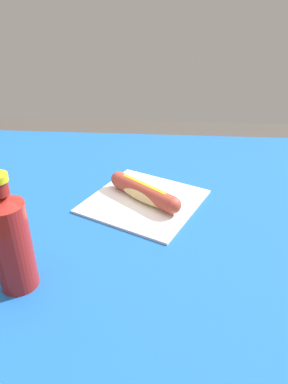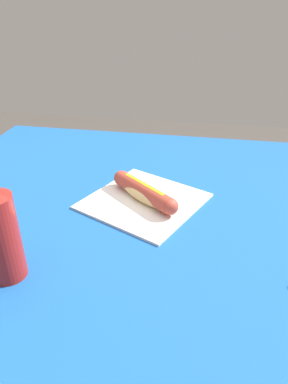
% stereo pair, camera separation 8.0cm
% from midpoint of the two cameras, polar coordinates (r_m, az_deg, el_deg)
% --- Properties ---
extents(ground_plane, '(6.00, 6.00, 0.00)m').
position_cam_midpoint_polar(ground_plane, '(1.47, 0.00, -28.59)').
color(ground_plane, '#47423D').
rests_on(ground_plane, ground).
extents(dining_table, '(1.16, 1.02, 0.77)m').
position_cam_midpoint_polar(dining_table, '(0.98, 0.00, -8.28)').
color(dining_table, brown).
rests_on(dining_table, ground).
extents(paper_wrapper, '(0.35, 0.35, 0.01)m').
position_cam_midpoint_polar(paper_wrapper, '(0.91, 2.52, -1.54)').
color(paper_wrapper, silver).
rests_on(paper_wrapper, dining_table).
extents(hot_dog, '(0.19, 0.16, 0.05)m').
position_cam_midpoint_polar(hot_dog, '(0.90, 2.55, -0.07)').
color(hot_dog, '#E5BC75').
rests_on(hot_dog, paper_wrapper).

